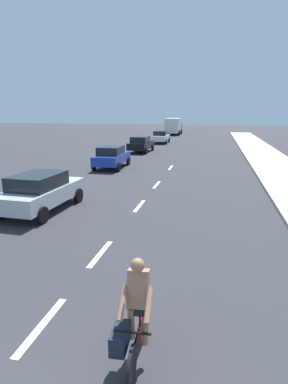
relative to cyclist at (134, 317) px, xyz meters
name	(u,v)px	position (x,y,z in m)	size (l,w,h in m)	color
ground_plane	(167,172)	(-1.96, 16.83, -0.83)	(160.00, 160.00, 0.00)	#2D2D33
sidewalk_strip	(280,170)	(5.56, 18.83, -0.76)	(3.60, 80.00, 0.14)	#B2ADA3
lane_stripe_1	(42,325)	(-1.96, 0.51, -0.83)	(0.16, 1.80, 0.01)	white
lane_stripe_2	(100,254)	(-1.96, 3.77, -0.83)	(0.16, 1.80, 0.01)	white
lane_stripe_3	(139,206)	(-1.96, 8.69, -0.83)	(0.16, 1.80, 0.01)	white
lane_stripe_4	(157,185)	(-1.96, 12.89, -0.83)	(0.16, 1.80, 0.01)	white
lane_stripe_5	(171,168)	(-1.96, 18.60, -0.83)	(0.16, 1.80, 0.01)	white
cyclist	(134,317)	(0.00, 0.00, 0.00)	(0.65, 1.71, 1.82)	black
parked_car_silver	(41,191)	(-5.72, 7.17, 0.01)	(2.13, 4.34, 1.57)	#B7BABF
parked_car_blue	(112,156)	(-6.10, 17.61, 0.01)	(2.00, 4.17, 1.57)	#1E389E
parked_car_black	(141,144)	(-6.12, 26.96, 0.01)	(2.03, 4.23, 1.57)	black
parked_car_white	(161,137)	(-5.72, 36.57, 0.01)	(2.00, 4.24, 1.57)	white
delivery_truck	(173,126)	(-6.14, 52.24, 0.67)	(2.72, 6.26, 2.80)	#23478C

